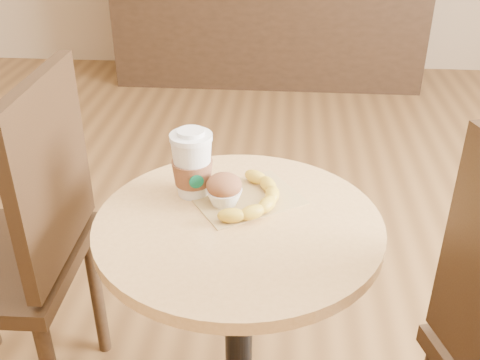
{
  "coord_description": "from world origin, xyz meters",
  "views": [
    {
      "loc": [
        0.13,
        -1.0,
        1.44
      ],
      "look_at": [
        0.04,
        0.08,
        0.83
      ],
      "focal_mm": 42.0,
      "sensor_mm": 36.0,
      "label": 1
    }
  ],
  "objects_px": {
    "banana": "(254,195)",
    "chair_left": "(16,246)",
    "cafe_table": "(239,302)",
    "coffee_cup": "(192,166)",
    "muffin": "(224,190)"
  },
  "relations": [
    {
      "from": "banana",
      "to": "chair_left",
      "type": "bearing_deg",
      "value": -164.53
    },
    {
      "from": "cafe_table",
      "to": "coffee_cup",
      "type": "bearing_deg",
      "value": 137.6
    },
    {
      "from": "cafe_table",
      "to": "muffin",
      "type": "distance_m",
      "value": 0.29
    },
    {
      "from": "cafe_table",
      "to": "chair_left",
      "type": "distance_m",
      "value": 0.61
    },
    {
      "from": "cafe_table",
      "to": "muffin",
      "type": "bearing_deg",
      "value": 121.6
    },
    {
      "from": "muffin",
      "to": "banana",
      "type": "distance_m",
      "value": 0.07
    },
    {
      "from": "coffee_cup",
      "to": "muffin",
      "type": "bearing_deg",
      "value": -49.22
    },
    {
      "from": "muffin",
      "to": "banana",
      "type": "relative_size",
      "value": 0.35
    },
    {
      "from": "chair_left",
      "to": "coffee_cup",
      "type": "relative_size",
      "value": 6.2
    },
    {
      "from": "cafe_table",
      "to": "coffee_cup",
      "type": "relative_size",
      "value": 4.52
    },
    {
      "from": "coffee_cup",
      "to": "banana",
      "type": "xyz_separation_m",
      "value": [
        0.15,
        -0.03,
        -0.05
      ]
    },
    {
      "from": "chair_left",
      "to": "coffee_cup",
      "type": "height_order",
      "value": "chair_left"
    },
    {
      "from": "cafe_table",
      "to": "muffin",
      "type": "height_order",
      "value": "muffin"
    },
    {
      "from": "chair_left",
      "to": "coffee_cup",
      "type": "distance_m",
      "value": 0.55
    },
    {
      "from": "cafe_table",
      "to": "coffee_cup",
      "type": "distance_m",
      "value": 0.35
    }
  ]
}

